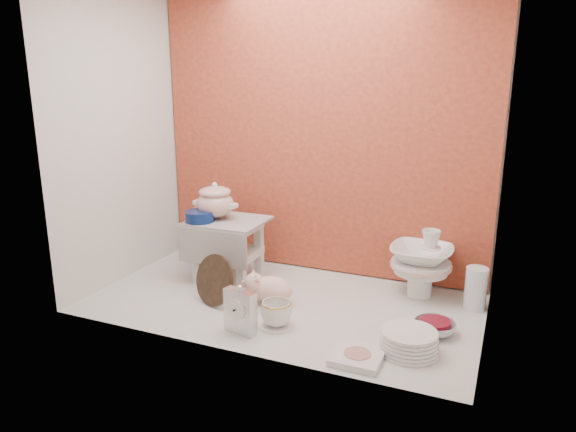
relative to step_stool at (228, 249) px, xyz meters
name	(u,v)px	position (x,y,z in m)	size (l,w,h in m)	color
ground	(282,302)	(0.38, -0.17, -0.16)	(1.80, 1.80, 0.00)	silver
niche_shell	(298,100)	(0.38, 0.01, 0.77)	(1.86, 1.03, 1.53)	#C35330
step_stool	(228,249)	(0.00, 0.00, 0.00)	(0.38, 0.33, 0.32)	silver
soup_tureen	(215,200)	(-0.07, 0.00, 0.26)	(0.23, 0.23, 0.19)	white
cobalt_bowl	(200,216)	(-0.11, -0.09, 0.19)	(0.15, 0.15, 0.05)	#0B1F54
floral_platter	(206,223)	(-0.31, 0.28, 0.04)	(0.40, 0.08, 0.40)	silver
blue_white_vase	(212,239)	(-0.22, 0.20, -0.03)	(0.25, 0.25, 0.26)	white
lacquer_tray	(214,280)	(0.10, -0.31, -0.04)	(0.24, 0.08, 0.24)	black
mantel_clock	(240,310)	(0.34, -0.52, -0.06)	(0.14, 0.05, 0.21)	silver
plush_pig	(273,290)	(0.35, -0.20, -0.09)	(0.24, 0.17, 0.14)	beige
teacup_saucer	(276,326)	(0.46, -0.41, -0.16)	(0.15, 0.15, 0.01)	white
gold_rim_teacup	(276,313)	(0.46, -0.41, -0.10)	(0.13, 0.13, 0.11)	white
lattice_dish	(357,357)	(0.85, -0.54, -0.15)	(0.19, 0.19, 0.03)	white
dinner_plate_stack	(409,341)	(1.02, -0.40, -0.12)	(0.24, 0.24, 0.09)	white
crystal_bowl	(435,328)	(1.09, -0.21, -0.13)	(0.17, 0.17, 0.05)	silver
clear_glass_vase	(476,288)	(1.22, 0.12, -0.06)	(0.10, 0.10, 0.20)	silver
porcelain_tower	(421,262)	(0.96, 0.17, 0.01)	(0.30, 0.30, 0.34)	white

